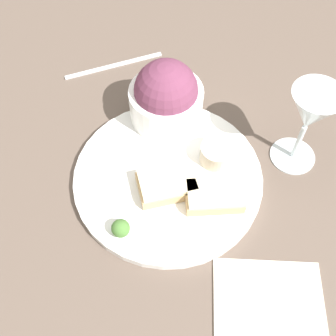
{
  "coord_description": "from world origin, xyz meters",
  "views": [
    {
      "loc": [
        -0.02,
        0.34,
        0.56
      ],
      "look_at": [
        0.0,
        0.0,
        0.03
      ],
      "focal_mm": 45.0,
      "sensor_mm": 36.0,
      "label": 1
    }
  ],
  "objects_px": {
    "napkin": "(270,312)",
    "fork": "(114,65)",
    "sauce_ramekin": "(217,153)",
    "salad_bowl": "(166,97)",
    "cheese_toast_far": "(214,196)",
    "wine_glass": "(310,115)",
    "cheese_toast_near": "(164,184)"
  },
  "relations": [
    {
      "from": "napkin",
      "to": "fork",
      "type": "relative_size",
      "value": 0.83
    },
    {
      "from": "sauce_ramekin",
      "to": "fork",
      "type": "height_order",
      "value": "sauce_ramekin"
    },
    {
      "from": "salad_bowl",
      "to": "cheese_toast_far",
      "type": "height_order",
      "value": "salad_bowl"
    },
    {
      "from": "salad_bowl",
      "to": "napkin",
      "type": "xyz_separation_m",
      "value": [
        -0.15,
        0.31,
        -0.06
      ]
    },
    {
      "from": "wine_glass",
      "to": "napkin",
      "type": "xyz_separation_m",
      "value": [
        0.06,
        0.25,
        -0.1
      ]
    },
    {
      "from": "cheese_toast_near",
      "to": "sauce_ramekin",
      "type": "bearing_deg",
      "value": -143.79
    },
    {
      "from": "salad_bowl",
      "to": "fork",
      "type": "bearing_deg",
      "value": -50.34
    },
    {
      "from": "cheese_toast_far",
      "to": "fork",
      "type": "bearing_deg",
      "value": -57.26
    },
    {
      "from": "salad_bowl",
      "to": "sauce_ramekin",
      "type": "height_order",
      "value": "salad_bowl"
    },
    {
      "from": "cheese_toast_far",
      "to": "sauce_ramekin",
      "type": "bearing_deg",
      "value": -93.38
    },
    {
      "from": "cheese_toast_far",
      "to": "wine_glass",
      "type": "relative_size",
      "value": 0.61
    },
    {
      "from": "cheese_toast_near",
      "to": "wine_glass",
      "type": "bearing_deg",
      "value": -158.97
    },
    {
      "from": "sauce_ramekin",
      "to": "wine_glass",
      "type": "xyz_separation_m",
      "value": [
        -0.12,
        -0.02,
        0.07
      ]
    },
    {
      "from": "sauce_ramekin",
      "to": "napkin",
      "type": "relative_size",
      "value": 0.36
    },
    {
      "from": "cheese_toast_near",
      "to": "wine_glass",
      "type": "height_order",
      "value": "wine_glass"
    },
    {
      "from": "cheese_toast_near",
      "to": "wine_glass",
      "type": "distance_m",
      "value": 0.23
    },
    {
      "from": "wine_glass",
      "to": "napkin",
      "type": "relative_size",
      "value": 1.01
    },
    {
      "from": "cheese_toast_far",
      "to": "napkin",
      "type": "xyz_separation_m",
      "value": [
        -0.07,
        0.15,
        -0.02
      ]
    },
    {
      "from": "sauce_ramekin",
      "to": "cheese_toast_near",
      "type": "distance_m",
      "value": 0.1
    },
    {
      "from": "sauce_ramekin",
      "to": "wine_glass",
      "type": "height_order",
      "value": "wine_glass"
    },
    {
      "from": "salad_bowl",
      "to": "napkin",
      "type": "bearing_deg",
      "value": 115.69
    },
    {
      "from": "napkin",
      "to": "fork",
      "type": "xyz_separation_m",
      "value": [
        0.26,
        -0.44,
        0.0
      ]
    },
    {
      "from": "sauce_ramekin",
      "to": "fork",
      "type": "relative_size",
      "value": 0.3
    },
    {
      "from": "cheese_toast_near",
      "to": "napkin",
      "type": "height_order",
      "value": "cheese_toast_near"
    },
    {
      "from": "cheese_toast_far",
      "to": "fork",
      "type": "distance_m",
      "value": 0.34
    },
    {
      "from": "wine_glass",
      "to": "cheese_toast_far",
      "type": "bearing_deg",
      "value": 36.26
    },
    {
      "from": "sauce_ramekin",
      "to": "cheese_toast_near",
      "type": "height_order",
      "value": "sauce_ramekin"
    },
    {
      "from": "wine_glass",
      "to": "napkin",
      "type": "bearing_deg",
      "value": 77.19
    },
    {
      "from": "cheese_toast_far",
      "to": "fork",
      "type": "relative_size",
      "value": 0.51
    },
    {
      "from": "cheese_toast_near",
      "to": "fork",
      "type": "distance_m",
      "value": 0.29
    },
    {
      "from": "cheese_toast_near",
      "to": "napkin",
      "type": "bearing_deg",
      "value": 130.45
    },
    {
      "from": "cheese_toast_far",
      "to": "wine_glass",
      "type": "xyz_separation_m",
      "value": [
        -0.13,
        -0.09,
        0.08
      ]
    }
  ]
}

